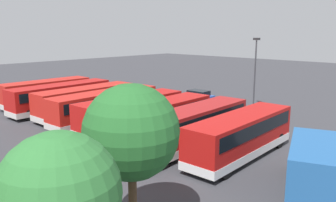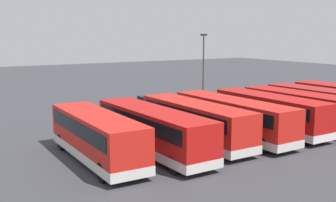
{
  "view_description": "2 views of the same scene",
  "coord_description": "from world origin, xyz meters",
  "px_view_note": "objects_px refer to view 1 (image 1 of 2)",
  "views": [
    {
      "loc": [
        -24.08,
        30.54,
        8.45
      ],
      "look_at": [
        0.16,
        4.49,
        1.26
      ],
      "focal_mm": 36.7,
      "sensor_mm": 36.0,
      "label": 1
    },
    {
      "loc": [
        21.74,
        34.86,
        7.81
      ],
      "look_at": [
        2.52,
        3.13,
        1.74
      ],
      "focal_mm": 43.93,
      "sensor_mm": 36.0,
      "label": 2
    }
  ],
  "objects_px": {
    "bus_single_deck_fifth": "(105,105)",
    "bus_single_deck_seventh": "(61,97)",
    "bus_single_deck_fourth": "(131,112)",
    "bus_single_deck_second": "(191,127)",
    "bus_single_deck_third": "(158,119)",
    "car_hatchback_silver": "(198,96)",
    "lamp_post_tall": "(255,68)",
    "bus_single_deck_far_end": "(46,92)",
    "bus_single_deck_near_end": "(241,135)",
    "bus_single_deck_sixth": "(86,101)",
    "box_truck_blue": "(316,167)"
  },
  "relations": [
    {
      "from": "bus_single_deck_fifth",
      "to": "bus_single_deck_seventh",
      "type": "relative_size",
      "value": 1.01
    },
    {
      "from": "bus_single_deck_fourth",
      "to": "bus_single_deck_seventh",
      "type": "height_order",
      "value": "same"
    },
    {
      "from": "bus_single_deck_second",
      "to": "bus_single_deck_fourth",
      "type": "xyz_separation_m",
      "value": [
        6.78,
        -0.1,
        -0.0
      ]
    },
    {
      "from": "bus_single_deck_third",
      "to": "car_hatchback_silver",
      "type": "height_order",
      "value": "bus_single_deck_third"
    },
    {
      "from": "lamp_post_tall",
      "to": "bus_single_deck_far_end",
      "type": "bearing_deg",
      "value": 37.87
    },
    {
      "from": "bus_single_deck_second",
      "to": "bus_single_deck_far_end",
      "type": "relative_size",
      "value": 1.17
    },
    {
      "from": "bus_single_deck_near_end",
      "to": "bus_single_deck_seventh",
      "type": "distance_m",
      "value": 21.53
    },
    {
      "from": "bus_single_deck_sixth",
      "to": "box_truck_blue",
      "type": "bearing_deg",
      "value": 174.84
    },
    {
      "from": "bus_single_deck_third",
      "to": "bus_single_deck_sixth",
      "type": "relative_size",
      "value": 1.03
    },
    {
      "from": "bus_single_deck_near_end",
      "to": "bus_single_deck_seventh",
      "type": "xyz_separation_m",
      "value": [
        21.5,
        1.05,
        0.0
      ]
    },
    {
      "from": "bus_single_deck_seventh",
      "to": "car_hatchback_silver",
      "type": "bearing_deg",
      "value": -118.08
    },
    {
      "from": "bus_single_deck_fifth",
      "to": "bus_single_deck_far_end",
      "type": "distance_m",
      "value": 10.95
    },
    {
      "from": "box_truck_blue",
      "to": "bus_single_deck_third",
      "type": "bearing_deg",
      "value": -7.83
    },
    {
      "from": "bus_single_deck_far_end",
      "to": "car_hatchback_silver",
      "type": "bearing_deg",
      "value": -129.33
    },
    {
      "from": "bus_single_deck_third",
      "to": "bus_single_deck_fourth",
      "type": "bearing_deg",
      "value": -2.59
    },
    {
      "from": "bus_single_deck_fifth",
      "to": "bus_single_deck_far_end",
      "type": "height_order",
      "value": "same"
    },
    {
      "from": "bus_single_deck_third",
      "to": "bus_single_deck_near_end",
      "type": "bearing_deg",
      "value": -173.43
    },
    {
      "from": "bus_single_deck_seventh",
      "to": "bus_single_deck_fourth",
      "type": "bearing_deg",
      "value": -177.99
    },
    {
      "from": "bus_single_deck_seventh",
      "to": "bus_single_deck_far_end",
      "type": "height_order",
      "value": "same"
    },
    {
      "from": "bus_single_deck_far_end",
      "to": "box_truck_blue",
      "type": "bearing_deg",
      "value": 176.56
    },
    {
      "from": "bus_single_deck_third",
      "to": "bus_single_deck_fourth",
      "type": "height_order",
      "value": "same"
    },
    {
      "from": "bus_single_deck_sixth",
      "to": "bus_single_deck_far_end",
      "type": "relative_size",
      "value": 1.06
    },
    {
      "from": "bus_single_deck_third",
      "to": "bus_single_deck_seventh",
      "type": "distance_m",
      "value": 14.39
    },
    {
      "from": "bus_single_deck_near_end",
      "to": "bus_single_deck_far_end",
      "type": "bearing_deg",
      "value": 1.67
    },
    {
      "from": "bus_single_deck_near_end",
      "to": "bus_single_deck_seventh",
      "type": "relative_size",
      "value": 0.91
    },
    {
      "from": "bus_single_deck_seventh",
      "to": "lamp_post_tall",
      "type": "distance_m",
      "value": 21.12
    },
    {
      "from": "bus_single_deck_near_end",
      "to": "box_truck_blue",
      "type": "xyz_separation_m",
      "value": [
        -5.92,
        2.61,
        0.09
      ]
    },
    {
      "from": "bus_single_deck_seventh",
      "to": "lamp_post_tall",
      "type": "height_order",
      "value": "lamp_post_tall"
    },
    {
      "from": "box_truck_blue",
      "to": "lamp_post_tall",
      "type": "xyz_separation_m",
      "value": [
        12.62,
        -16.32,
        2.88
      ]
    },
    {
      "from": "bus_single_deck_near_end",
      "to": "car_hatchback_silver",
      "type": "bearing_deg",
      "value": -43.05
    },
    {
      "from": "bus_single_deck_seventh",
      "to": "box_truck_blue",
      "type": "relative_size",
      "value": 1.43
    },
    {
      "from": "bus_single_deck_third",
      "to": "box_truck_blue",
      "type": "xyz_separation_m",
      "value": [
        -13.04,
        1.79,
        0.08
      ]
    },
    {
      "from": "bus_single_deck_second",
      "to": "bus_single_deck_fourth",
      "type": "distance_m",
      "value": 6.78
    },
    {
      "from": "box_truck_blue",
      "to": "bus_single_deck_fourth",
      "type": "bearing_deg",
      "value": -6.75
    },
    {
      "from": "bus_single_deck_fourth",
      "to": "lamp_post_tall",
      "type": "bearing_deg",
      "value": -104.84
    },
    {
      "from": "bus_single_deck_second",
      "to": "bus_single_deck_third",
      "type": "bearing_deg",
      "value": 0.83
    },
    {
      "from": "bus_single_deck_near_end",
      "to": "lamp_post_tall",
      "type": "xyz_separation_m",
      "value": [
        6.7,
        -13.71,
        2.97
      ]
    },
    {
      "from": "bus_single_deck_fourth",
      "to": "bus_single_deck_fifth",
      "type": "distance_m",
      "value": 3.83
    },
    {
      "from": "bus_single_deck_fifth",
      "to": "bus_single_deck_far_end",
      "type": "bearing_deg",
      "value": 0.79
    },
    {
      "from": "bus_single_deck_sixth",
      "to": "bus_single_deck_seventh",
      "type": "relative_size",
      "value": 0.95
    },
    {
      "from": "bus_single_deck_fourth",
      "to": "bus_single_deck_seventh",
      "type": "distance_m",
      "value": 11.0
    },
    {
      "from": "bus_single_deck_fourth",
      "to": "bus_single_deck_fifth",
      "type": "xyz_separation_m",
      "value": [
        3.83,
        -0.08,
        0.0
      ]
    },
    {
      "from": "bus_single_deck_third",
      "to": "bus_single_deck_sixth",
      "type": "distance_m",
      "value": 10.58
    },
    {
      "from": "bus_single_deck_fifth",
      "to": "car_hatchback_silver",
      "type": "distance_m",
      "value": 13.68
    },
    {
      "from": "bus_single_deck_near_end",
      "to": "bus_single_deck_third",
      "type": "height_order",
      "value": "same"
    },
    {
      "from": "bus_single_deck_seventh",
      "to": "box_truck_blue",
      "type": "distance_m",
      "value": 27.47
    },
    {
      "from": "bus_single_deck_near_end",
      "to": "bus_single_deck_second",
      "type": "bearing_deg",
      "value": 11.67
    },
    {
      "from": "bus_single_deck_second",
      "to": "bus_single_deck_far_end",
      "type": "bearing_deg",
      "value": -0.09
    },
    {
      "from": "bus_single_deck_third",
      "to": "bus_single_deck_seventh",
      "type": "relative_size",
      "value": 0.98
    },
    {
      "from": "bus_single_deck_fourth",
      "to": "box_truck_blue",
      "type": "bearing_deg",
      "value": 173.25
    }
  ]
}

